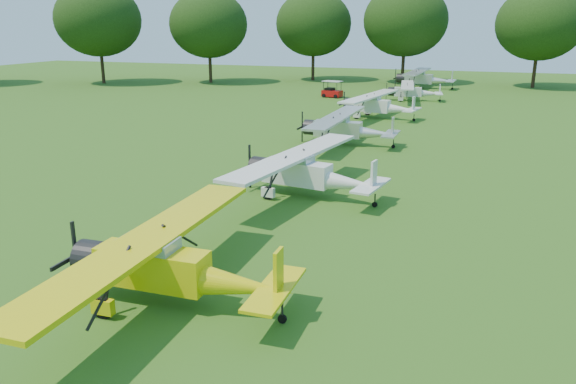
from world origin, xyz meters
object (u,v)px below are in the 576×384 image
object	(u,v)px
aircraft_4	(345,127)
golf_cart	(332,92)
aircraft_5	(377,104)
aircraft_6	(412,90)
aircraft_2	(168,264)
aircraft_3	(307,170)
aircraft_7	(423,77)

from	to	relation	value
aircraft_4	golf_cart	world-z (taller)	aircraft_4
aircraft_4	aircraft_5	distance (m)	11.57
aircraft_5	aircraft_6	xyz separation A→B (m)	(1.39, 12.41, -0.15)
aircraft_2	aircraft_3	bearing A→B (deg)	86.33
aircraft_6	golf_cart	bearing A→B (deg)	172.78
aircraft_7	golf_cart	size ratio (longest dim) A/B	5.16
aircraft_3	aircraft_7	xyz separation A→B (m)	(-0.07, 48.10, 0.10)
aircraft_5	golf_cart	world-z (taller)	aircraft_5
aircraft_6	golf_cart	distance (m)	8.66
aircraft_2	aircraft_4	bearing A→B (deg)	90.42
golf_cart	aircraft_7	bearing A→B (deg)	67.25
aircraft_7	golf_cart	bearing A→B (deg)	-121.52
aircraft_3	aircraft_4	size ratio (longest dim) A/B	1.05
aircraft_2	aircraft_5	world-z (taller)	aircraft_2
aircraft_4	aircraft_6	distance (m)	24.02
aircraft_6	aircraft_7	distance (m)	12.14
aircraft_3	aircraft_4	bearing A→B (deg)	104.63
aircraft_2	aircraft_6	distance (m)	47.34
aircraft_5	aircraft_6	world-z (taller)	aircraft_5
aircraft_5	golf_cart	xyz separation A→B (m)	(-7.26, 12.35, -0.63)
aircraft_2	aircraft_6	world-z (taller)	aircraft_2
aircraft_5	aircraft_7	xyz separation A→B (m)	(1.08, 24.54, 0.14)
aircraft_4	aircraft_7	distance (m)	36.13
aircraft_5	aircraft_4	bearing A→B (deg)	-79.73
aircraft_4	aircraft_5	xyz separation A→B (m)	(-0.06, 11.57, 0.01)
aircraft_6	aircraft_3	bearing A→B (deg)	-98.01
aircraft_3	aircraft_6	bearing A→B (deg)	99.03
aircraft_7	golf_cart	distance (m)	14.80
aircraft_2	aircraft_3	size ratio (longest dim) A/B	1.00
aircraft_2	aircraft_3	xyz separation A→B (m)	(0.55, 11.37, -0.01)
aircraft_3	aircraft_6	world-z (taller)	aircraft_3
aircraft_5	golf_cart	bearing A→B (deg)	130.46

